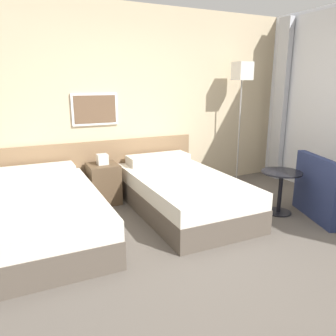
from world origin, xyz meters
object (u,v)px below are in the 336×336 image
(nightstand, at_px, (104,183))
(side_table, at_px, (281,184))
(bed_near_door, at_px, (45,214))
(bed_near_window, at_px, (182,193))
(floor_lamp, at_px, (242,81))

(nightstand, distance_m, side_table, 2.36)
(bed_near_door, height_order, side_table, bed_near_door)
(bed_near_door, distance_m, side_table, 2.84)
(side_table, bearing_deg, bed_near_door, 167.76)
(bed_near_window, bearing_deg, nightstand, 138.44)
(bed_near_door, bearing_deg, floor_lamp, 12.56)
(floor_lamp, bearing_deg, side_table, -102.94)
(bed_near_window, distance_m, floor_lamp, 2.10)
(bed_near_window, xyz_separation_m, floor_lamp, (1.39, 0.68, 1.41))
(bed_near_window, distance_m, side_table, 1.26)
(bed_near_door, bearing_deg, side_table, -12.24)
(bed_near_door, bearing_deg, nightstand, 41.56)
(bed_near_door, distance_m, bed_near_window, 1.68)
(nightstand, bearing_deg, bed_near_door, -138.44)
(bed_near_door, xyz_separation_m, bed_near_window, (1.68, 0.00, 0.00))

